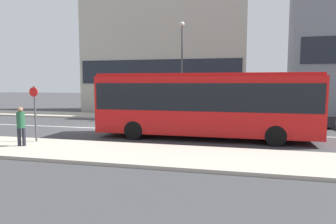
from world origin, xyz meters
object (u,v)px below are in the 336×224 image
object	(u,v)px
pedestrian_near_stop	(21,124)
bus_stop_sign	(35,109)
city_bus	(204,101)
street_lamp	(182,61)
parked_car_0	(298,117)

from	to	relation	value
pedestrian_near_stop	bus_stop_sign	xyz separation A→B (m)	(-0.06, 1.03, 0.55)
city_bus	bus_stop_sign	size ratio (longest dim) A/B	4.24
street_lamp	pedestrian_near_stop	bearing A→B (deg)	-113.22
city_bus	parked_car_0	xyz separation A→B (m)	(5.56, 5.53, -1.29)
parked_car_0	street_lamp	world-z (taller)	street_lamp
city_bus	bus_stop_sign	world-z (taller)	city_bus
pedestrian_near_stop	bus_stop_sign	world-z (taller)	bus_stop_sign
bus_stop_sign	city_bus	bearing A→B (deg)	23.71
parked_car_0	pedestrian_near_stop	bearing A→B (deg)	-142.86
street_lamp	bus_stop_sign	bearing A→B (deg)	-115.51
parked_car_0	bus_stop_sign	world-z (taller)	bus_stop_sign
bus_stop_sign	parked_car_0	bearing A→B (deg)	34.02
pedestrian_near_stop	bus_stop_sign	size ratio (longest dim) A/B	0.66
pedestrian_near_stop	street_lamp	bearing A→B (deg)	47.26
parked_car_0	pedestrian_near_stop	size ratio (longest dim) A/B	2.31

